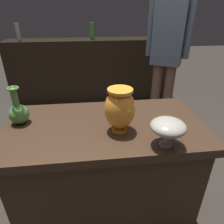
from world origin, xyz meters
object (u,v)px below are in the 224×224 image
shelf_vase_center (92,31)px  vase_left_accent (19,112)px  vase_centerpiece (120,109)px  vase_tall_behind (168,127)px  visitor_near_right (167,49)px  shelf_vase_far_left (18,32)px

shelf_vase_center → vase_left_accent: bearing=-103.7°
vase_centerpiece → vase_tall_behind: bearing=-37.6°
vase_left_accent → visitor_near_right: 1.69m
visitor_near_right → vase_left_accent: bearing=70.6°
shelf_vase_center → vase_tall_behind: bearing=-83.1°
vase_left_accent → shelf_vase_center: 2.15m
vase_tall_behind → shelf_vase_center: 2.42m
vase_left_accent → shelf_vase_far_left: 2.13m
vase_tall_behind → visitor_near_right: bearing=70.3°
shelf_vase_center → visitor_near_right: (0.79, -1.01, -0.09)m
shelf_vase_far_left → visitor_near_right: bearing=-28.3°
vase_tall_behind → shelf_vase_center: (-0.29, 2.39, 0.20)m
shelf_vase_far_left → vase_tall_behind: bearing=-60.8°
vase_left_accent → shelf_vase_center: shelf_vase_center is taller
vase_centerpiece → shelf_vase_far_left: 2.48m
vase_tall_behind → visitor_near_right: size_ratio=0.10×
shelf_vase_center → shelf_vase_far_left: same height
vase_tall_behind → vase_left_accent: bearing=158.2°
vase_left_accent → shelf_vase_far_left: size_ratio=0.97×
vase_centerpiece → visitor_near_right: 1.42m
vase_tall_behind → vase_left_accent: (-0.80, 0.32, -0.04)m
vase_left_accent → visitor_near_right: size_ratio=0.13×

